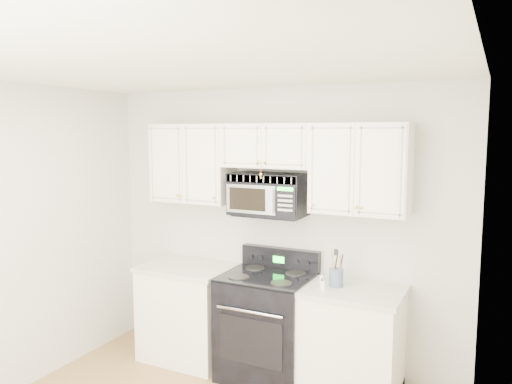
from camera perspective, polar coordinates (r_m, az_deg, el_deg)
The scene contains 9 objects.
room at distance 3.22m, azimuth -10.45°, elevation -9.41°, with size 3.51×3.51×2.61m.
base_cabinet_left at distance 5.05m, azimuth -7.69°, elevation -13.72°, with size 0.86×0.65×0.92m.
base_cabinet_right at distance 4.42m, azimuth 10.61°, elevation -16.86°, with size 0.86×0.65×0.92m.
range at distance 4.62m, azimuth 1.33°, elevation -14.86°, with size 0.77×0.70×1.12m.
upper_cabinets at distance 4.47m, azimuth 1.62°, elevation 3.51°, with size 2.44×0.37×0.75m.
microwave at distance 4.49m, azimuth 1.39°, elevation -0.25°, with size 0.68×0.39×0.38m.
utensil_crock at distance 4.25m, azimuth 9.15°, elevation -9.57°, with size 0.12×0.12×0.31m.
shaker_salt at distance 4.29m, azimuth 7.54°, elevation -9.77°, with size 0.04×0.04×0.10m.
shaker_pepper at distance 4.15m, azimuth 7.68°, elevation -10.41°, with size 0.04×0.04×0.10m.
Camera 1 is at (1.86, -2.47, 2.20)m, focal length 35.00 mm.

